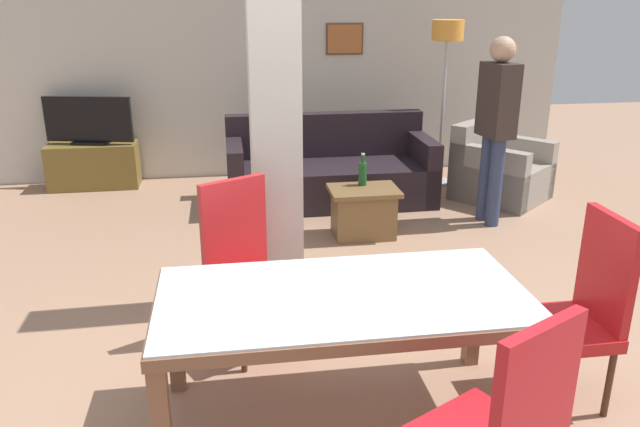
{
  "coord_description": "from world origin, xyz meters",
  "views": [
    {
      "loc": [
        -0.52,
        -2.68,
        2.1
      ],
      "look_at": [
        0.0,
        0.75,
        0.88
      ],
      "focal_mm": 35.0,
      "sensor_mm": 36.0,
      "label": 1
    }
  ],
  "objects_px": {
    "dining_chair_far_left": "(245,262)",
    "tv_screen": "(88,121)",
    "armchair": "(498,173)",
    "standing_person": "(496,119)",
    "sofa": "(329,173)",
    "tv_stand": "(94,166)",
    "bottle": "(363,173)",
    "floor_lamp": "(447,46)",
    "dining_table": "(343,318)",
    "dining_chair_head_right": "(580,306)",
    "coffee_table": "(363,212)"
  },
  "relations": [
    {
      "from": "dining_chair_far_left",
      "to": "sofa",
      "type": "height_order",
      "value": "dining_chair_far_left"
    },
    {
      "from": "tv_stand",
      "to": "standing_person",
      "type": "bearing_deg",
      "value": -24.31
    },
    {
      "from": "dining_chair_head_right",
      "to": "armchair",
      "type": "relative_size",
      "value": 0.9
    },
    {
      "from": "dining_chair_far_left",
      "to": "armchair",
      "type": "height_order",
      "value": "dining_chair_far_left"
    },
    {
      "from": "dining_chair_head_right",
      "to": "bottle",
      "type": "relative_size",
      "value": 3.55
    },
    {
      "from": "bottle",
      "to": "floor_lamp",
      "type": "height_order",
      "value": "floor_lamp"
    },
    {
      "from": "armchair",
      "to": "tv_screen",
      "type": "distance_m",
      "value": 4.54
    },
    {
      "from": "coffee_table",
      "to": "tv_stand",
      "type": "xyz_separation_m",
      "value": [
        -2.71,
        1.97,
        0.02
      ]
    },
    {
      "from": "dining_chair_head_right",
      "to": "standing_person",
      "type": "distance_m",
      "value": 2.83
    },
    {
      "from": "dining_table",
      "to": "standing_person",
      "type": "distance_m",
      "value": 3.36
    },
    {
      "from": "tv_stand",
      "to": "floor_lamp",
      "type": "height_order",
      "value": "floor_lamp"
    },
    {
      "from": "standing_person",
      "to": "dining_table",
      "type": "bearing_deg",
      "value": 136.52
    },
    {
      "from": "sofa",
      "to": "dining_chair_far_left",
      "type": "bearing_deg",
      "value": 70.33
    },
    {
      "from": "dining_table",
      "to": "tv_stand",
      "type": "relative_size",
      "value": 1.85
    },
    {
      "from": "dining_table",
      "to": "dining_chair_far_left",
      "type": "bearing_deg",
      "value": 118.15
    },
    {
      "from": "bottle",
      "to": "floor_lamp",
      "type": "distance_m",
      "value": 2.14
    },
    {
      "from": "sofa",
      "to": "tv_stand",
      "type": "xyz_separation_m",
      "value": [
        -2.57,
        0.9,
        -0.05
      ]
    },
    {
      "from": "dining_chair_head_right",
      "to": "sofa",
      "type": "relative_size",
      "value": 0.49
    },
    {
      "from": "dining_table",
      "to": "tv_stand",
      "type": "distance_m",
      "value": 4.96
    },
    {
      "from": "floor_lamp",
      "to": "sofa",
      "type": "bearing_deg",
      "value": -161.24
    },
    {
      "from": "armchair",
      "to": "coffee_table",
      "type": "xyz_separation_m",
      "value": [
        -1.68,
        -0.89,
        -0.05
      ]
    },
    {
      "from": "dining_table",
      "to": "dining_chair_head_right",
      "type": "bearing_deg",
      "value": 0.0
    },
    {
      "from": "sofa",
      "to": "tv_stand",
      "type": "relative_size",
      "value": 2.17
    },
    {
      "from": "armchair",
      "to": "tv_stand",
      "type": "distance_m",
      "value": 4.52
    },
    {
      "from": "tv_stand",
      "to": "tv_screen",
      "type": "bearing_deg",
      "value": 0.0
    },
    {
      "from": "bottle",
      "to": "armchair",
      "type": "bearing_deg",
      "value": 24.92
    },
    {
      "from": "armchair",
      "to": "standing_person",
      "type": "height_order",
      "value": "standing_person"
    },
    {
      "from": "coffee_table",
      "to": "tv_screen",
      "type": "distance_m",
      "value": 3.39
    },
    {
      "from": "standing_person",
      "to": "dining_chair_far_left",
      "type": "bearing_deg",
      "value": 120.12
    },
    {
      "from": "armchair",
      "to": "standing_person",
      "type": "relative_size",
      "value": 0.67
    },
    {
      "from": "dining_chair_head_right",
      "to": "sofa",
      "type": "xyz_separation_m",
      "value": [
        -0.73,
        3.61,
        -0.26
      ]
    },
    {
      "from": "sofa",
      "to": "tv_stand",
      "type": "bearing_deg",
      "value": -19.19
    },
    {
      "from": "dining_chair_head_right",
      "to": "armchair",
      "type": "height_order",
      "value": "dining_chair_head_right"
    },
    {
      "from": "tv_screen",
      "to": "floor_lamp",
      "type": "bearing_deg",
      "value": -173.92
    },
    {
      "from": "dining_table",
      "to": "dining_chair_far_left",
      "type": "distance_m",
      "value": 0.96
    },
    {
      "from": "floor_lamp",
      "to": "dining_table",
      "type": "bearing_deg",
      "value": -115.18
    },
    {
      "from": "dining_chair_far_left",
      "to": "tv_screen",
      "type": "distance_m",
      "value": 4.0
    },
    {
      "from": "tv_stand",
      "to": "floor_lamp",
      "type": "xyz_separation_m",
      "value": [
        3.95,
        -0.43,
        1.3
      ]
    },
    {
      "from": "coffee_table",
      "to": "bottle",
      "type": "height_order",
      "value": "bottle"
    },
    {
      "from": "sofa",
      "to": "tv_screen",
      "type": "bearing_deg",
      "value": -19.19
    },
    {
      "from": "sofa",
      "to": "tv_screen",
      "type": "height_order",
      "value": "tv_screen"
    },
    {
      "from": "dining_table",
      "to": "sofa",
      "type": "relative_size",
      "value": 0.85
    },
    {
      "from": "tv_screen",
      "to": "dining_table",
      "type": "bearing_deg",
      "value": 126.53
    },
    {
      "from": "dining_chair_far_left",
      "to": "tv_screen",
      "type": "xyz_separation_m",
      "value": [
        -1.58,
        3.67,
        0.21
      ]
    },
    {
      "from": "tv_screen",
      "to": "floor_lamp",
      "type": "distance_m",
      "value": 4.05
    },
    {
      "from": "dining_table",
      "to": "standing_person",
      "type": "xyz_separation_m",
      "value": [
        1.95,
        2.71,
        0.43
      ]
    },
    {
      "from": "dining_table",
      "to": "armchair",
      "type": "xyz_separation_m",
      "value": [
        2.35,
        3.42,
        -0.3
      ]
    },
    {
      "from": "sofa",
      "to": "bottle",
      "type": "xyz_separation_m",
      "value": [
        0.14,
        -0.97,
        0.27
      ]
    },
    {
      "from": "bottle",
      "to": "floor_lamp",
      "type": "xyz_separation_m",
      "value": [
        1.24,
        1.44,
        0.99
      ]
    },
    {
      "from": "armchair",
      "to": "bottle",
      "type": "distance_m",
      "value": 1.86
    }
  ]
}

